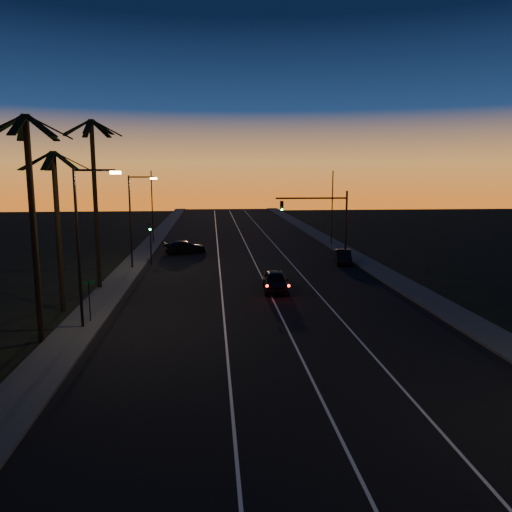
{
  "coord_description": "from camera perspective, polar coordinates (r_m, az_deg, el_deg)",
  "views": [
    {
      "loc": [
        -3.65,
        -7.85,
        8.69
      ],
      "look_at": [
        -0.75,
        24.78,
        3.24
      ],
      "focal_mm": 35.0,
      "sensor_mm": 36.0,
      "label": 1
    }
  ],
  "objects": [
    {
      "name": "cross_car",
      "position": [
        55.08,
        -8.11,
        1.02
      ],
      "size": [
        5.17,
        3.66,
        1.39
      ],
      "color": "black",
      "rests_on": "road"
    },
    {
      "name": "signal_post",
      "position": [
        48.54,
        -11.97,
        2.38
      ],
      "size": [
        0.28,
        0.37,
        4.2
      ],
      "color": "black",
      "rests_on": "ground"
    },
    {
      "name": "streetlight_left_far",
      "position": [
        46.53,
        -13.81,
        4.7
      ],
      "size": [
        2.55,
        0.26,
        8.5
      ],
      "color": "black",
      "rests_on": "ground"
    },
    {
      "name": "sidewalk_right",
      "position": [
        41.56,
        16.0,
        -2.88
      ],
      "size": [
        2.4,
        170.0,
        0.16
      ],
      "primitive_type": "cube",
      "color": "#343432",
      "rests_on": "ground"
    },
    {
      "name": "palm_mid",
      "position": [
        33.34,
        -21.78,
        4.58
      ],
      "size": [
        4.25,
        4.16,
        10.03
      ],
      "color": "black",
      "rests_on": "ground"
    },
    {
      "name": "streetlight_left_near",
      "position": [
        28.92,
        -19.16,
        2.24
      ],
      "size": [
        2.55,
        0.26,
        9.0
      ],
      "color": "black",
      "rests_on": "ground"
    },
    {
      "name": "lane_stripe_right",
      "position": [
        39.58,
        6.2,
        -3.27
      ],
      "size": [
        0.12,
        160.0,
        0.01
      ],
      "primitive_type": "cube",
      "color": "silver",
      "rests_on": "road"
    },
    {
      "name": "sidewalk_left",
      "position": [
        39.54,
        -15.99,
        -3.5
      ],
      "size": [
        2.4,
        170.0,
        0.16
      ],
      "primitive_type": "cube",
      "color": "#343432",
      "rests_on": "ground"
    },
    {
      "name": "lead_car",
      "position": [
        37.14,
        2.21,
        -2.89
      ],
      "size": [
        2.01,
        5.0,
        1.5
      ],
      "color": "black",
      "rests_on": "road"
    },
    {
      "name": "lane_stripe_mid",
      "position": [
        39.05,
        1.15,
        -3.39
      ],
      "size": [
        0.12,
        160.0,
        0.01
      ],
      "primitive_type": "cube",
      "color": "silver",
      "rests_on": "road"
    },
    {
      "name": "far_pole_right",
      "position": [
        61.76,
        8.69,
        5.45
      ],
      "size": [
        0.14,
        0.14,
        9.0
      ],
      "primitive_type": "cylinder",
      "color": "black",
      "rests_on": "ground"
    },
    {
      "name": "street_sign",
      "position": [
        30.54,
        -18.52,
        -4.37
      ],
      "size": [
        0.7,
        0.06,
        2.6
      ],
      "color": "black",
      "rests_on": "ground"
    },
    {
      "name": "road",
      "position": [
        39.0,
        0.42,
        -3.42
      ],
      "size": [
        20.0,
        170.0,
        0.01
      ],
      "primitive_type": "cube",
      "color": "black",
      "rests_on": "ground"
    },
    {
      "name": "far_pole_left",
      "position": [
        63.42,
        -11.78,
        5.46
      ],
      "size": [
        0.14,
        0.14,
        9.0
      ],
      "primitive_type": "cylinder",
      "color": "black",
      "rests_on": "ground"
    },
    {
      "name": "lane_stripe_left",
      "position": [
        38.83,
        -4.0,
        -3.48
      ],
      "size": [
        0.12,
        160.0,
        0.01
      ],
      "primitive_type": "cube",
      "color": "silver",
      "rests_on": "road"
    },
    {
      "name": "right_car",
      "position": [
        49.09,
        9.93,
        -0.08
      ],
      "size": [
        2.16,
        4.29,
        1.35
      ],
      "color": "black",
      "rests_on": "road"
    },
    {
      "name": "palm_near",
      "position": [
        27.4,
        -24.24,
        5.24
      ],
      "size": [
        4.25,
        4.16,
        11.53
      ],
      "color": "black",
      "rests_on": "ground"
    },
    {
      "name": "palm_far",
      "position": [
        38.82,
        -17.96,
        7.4
      ],
      "size": [
        4.25,
        4.16,
        12.53
      ],
      "color": "black",
      "rests_on": "ground"
    },
    {
      "name": "signal_mast",
      "position": [
        49.2,
        7.63,
        4.81
      ],
      "size": [
        7.1,
        0.41,
        7.0
      ],
      "color": "black",
      "rests_on": "ground"
    }
  ]
}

